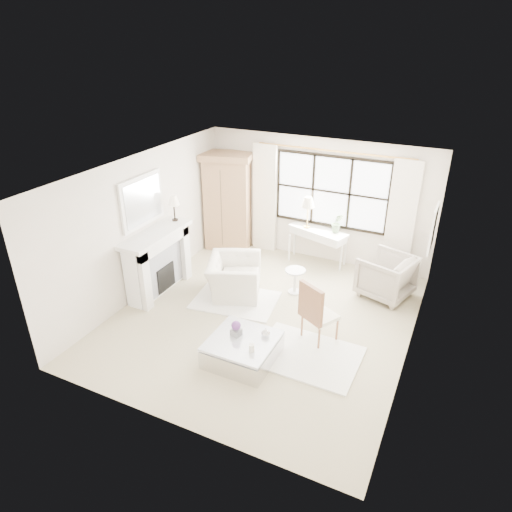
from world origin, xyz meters
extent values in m
plane|color=#BCAF8C|center=(0.00, 0.00, 0.00)|extent=(5.50, 5.50, 0.00)
plane|color=white|center=(0.00, 0.00, 2.70)|extent=(5.50, 5.50, 0.00)
plane|color=white|center=(0.00, 2.75, 1.35)|extent=(5.00, 0.00, 5.00)
plane|color=white|center=(0.00, -2.75, 1.35)|extent=(5.00, 0.00, 5.00)
plane|color=beige|center=(-2.50, 0.00, 1.35)|extent=(0.00, 5.50, 5.50)
plane|color=white|center=(2.50, 0.00, 1.35)|extent=(0.00, 5.50, 5.50)
cube|color=white|center=(0.30, 2.73, 1.60)|extent=(2.40, 0.02, 1.50)
cylinder|color=#BC8741|center=(0.30, 2.67, 2.47)|extent=(3.30, 0.04, 0.04)
cube|color=white|center=(-1.20, 2.65, 1.24)|extent=(0.55, 0.10, 2.47)
cube|color=white|center=(1.80, 2.65, 1.24)|extent=(0.55, 0.10, 2.47)
cube|color=white|center=(-2.29, 0.00, 0.59)|extent=(0.34, 1.50, 1.18)
cube|color=#B9B9C1|center=(-2.12, 0.00, 0.53)|extent=(0.03, 1.22, 0.97)
cube|color=black|center=(-2.11, 0.00, 0.32)|extent=(0.06, 0.52, 0.50)
cube|color=white|center=(-2.25, 0.00, 1.22)|extent=(0.58, 1.66, 0.08)
cube|color=white|center=(-2.47, 0.00, 1.84)|extent=(0.05, 1.15, 0.95)
cube|color=silver|center=(-2.44, 0.00, 1.84)|extent=(0.02, 1.00, 0.80)
cube|color=white|center=(2.47, 1.70, 1.55)|extent=(0.04, 0.62, 0.82)
cube|color=beige|center=(2.45, 1.70, 1.55)|extent=(0.01, 0.52, 0.72)
cylinder|color=black|center=(-2.24, 0.65, 1.27)|extent=(0.12, 0.12, 0.03)
cylinder|color=black|center=(-2.24, 0.65, 1.44)|extent=(0.03, 0.03, 0.30)
cone|color=#FEEDCF|center=(-2.24, 0.65, 1.68)|extent=(0.22, 0.22, 0.18)
cube|color=tan|center=(-2.01, 2.40, 1.05)|extent=(1.12, 0.82, 2.10)
cube|color=tan|center=(-2.01, 2.40, 2.17)|extent=(1.26, 0.95, 0.14)
cube|color=white|center=(0.15, 2.49, 0.68)|extent=(1.31, 0.76, 0.14)
cube|color=white|center=(0.15, 2.49, 0.77)|extent=(1.37, 0.81, 0.06)
cylinder|color=#B08C3D|center=(-0.11, 2.49, 0.82)|extent=(0.14, 0.14, 0.03)
cylinder|color=#B08C3D|center=(-0.11, 2.49, 1.06)|extent=(0.02, 0.02, 0.46)
cone|color=beige|center=(-0.11, 2.49, 1.38)|extent=(0.28, 0.28, 0.22)
imported|color=#607C52|center=(0.55, 2.50, 1.02)|extent=(0.28, 0.25, 0.43)
cylinder|color=silver|center=(0.19, 1.07, 0.01)|extent=(0.26, 0.26, 0.03)
cylinder|color=silver|center=(0.19, 1.07, 0.25)|extent=(0.06, 0.06, 0.44)
cylinder|color=white|center=(0.19, 1.07, 0.49)|extent=(0.40, 0.40, 0.03)
cube|color=white|center=(-0.72, 0.29, 0.01)|extent=(1.69, 1.30, 0.03)
cube|color=white|center=(1.09, -0.68, 0.02)|extent=(1.64, 1.24, 0.03)
imported|color=beige|center=(-0.88, 0.54, 0.36)|extent=(1.30, 1.38, 0.72)
imported|color=#A19688|center=(1.79, 1.74, 0.42)|extent=(1.15, 1.13, 0.84)
cube|color=white|center=(1.10, -0.16, 0.46)|extent=(0.64, 0.63, 0.07)
cube|color=#94603E|center=(0.99, -0.36, 0.78)|extent=(0.44, 0.28, 0.60)
cube|color=silver|center=(0.19, -1.18, 0.16)|extent=(1.00, 1.00, 0.32)
cube|color=silver|center=(0.19, -1.18, 0.36)|extent=(1.00, 1.00, 0.04)
cube|color=slate|center=(0.05, -1.12, 0.43)|extent=(0.17, 0.17, 0.11)
sphere|color=#5E2F76|center=(0.05, -1.12, 0.56)|extent=(0.15, 0.15, 0.15)
cylinder|color=silver|center=(0.45, -1.38, 0.44)|extent=(0.08, 0.08, 0.12)
imported|color=silver|center=(0.48, -0.95, 0.45)|extent=(0.15, 0.15, 0.14)
camera|label=1|loc=(2.86, -6.24, 4.68)|focal=32.00mm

